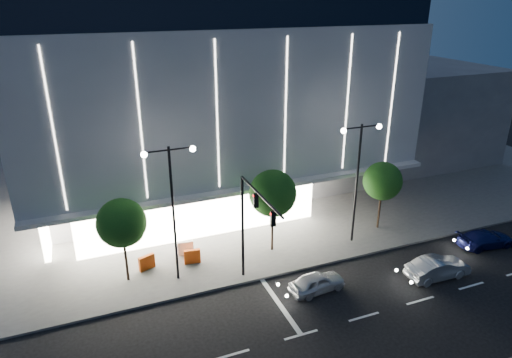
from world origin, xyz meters
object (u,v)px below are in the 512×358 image
Objects in this scene: traffic_mast at (251,217)px; tree_mid at (273,196)px; street_lamp_west at (172,195)px; car_third at (485,239)px; car_second at (438,268)px; barrier_a at (147,262)px; tree_left at (122,225)px; car_lead at (317,282)px; barrier_d at (186,248)px; street_lamp_east at (358,167)px; tree_right at (382,183)px; barrier_c at (192,256)px.

tree_mid is at bearing 50.58° from traffic_mast.
car_third is (21.66, -4.10, -5.34)m from street_lamp_west.
barrier_a is (-17.29, 7.70, -0.05)m from car_second.
tree_left is 3.70m from barrier_a.
tree_mid reaches higher than car_lead.
car_lead is at bearing 79.97° from car_second.
street_lamp_east is at bearing -5.72° from barrier_d.
car_second is at bearing -43.51° from barrier_a.
tree_mid is (-5.97, 1.02, -1.62)m from street_lamp_east.
tree_left is 5.20× the size of barrier_d.
car_second is (11.61, -3.26, -4.33)m from traffic_mast.
tree_right is at bearing 0.63° from barrier_d.
tree_left is 1.36× the size of car_third.
street_lamp_west is at bearing 85.00° from car_third.
barrier_a is at bearing 173.10° from street_lamp_east.
street_lamp_east is (13.00, 0.00, 0.00)m from street_lamp_west.
car_lead is 8.07m from car_second.
barrier_c is at bearing 4.85° from tree_left.
street_lamp_east reaches higher than car_lead.
tree_left reaches higher than barrier_c.
tree_mid is (10.00, 0.00, 0.30)m from tree_left.
traffic_mast is 4.82m from tree_mid.
tree_left is 1.04× the size of tree_right.
street_lamp_west is 22.68m from car_third.
barrier_d is at bearing 60.84° from car_second.
traffic_mast is 9.43m from street_lamp_east.
tree_right is 5.01× the size of barrier_d.
barrier_d is at bearing 104.02° from barrier_c.
car_third is (5.63, -5.12, -3.27)m from tree_right.
tree_left is at bearing -169.25° from barrier_a.
car_lead is 0.86× the size of car_third.
barrier_a and barrier_c have the same top height.
traffic_mast reaches higher than car_lead.
tree_left is at bearing 83.97° from car_third.
street_lamp_west is at bearing 146.35° from traffic_mast.
car_third is at bearing -33.63° from barrier_a.
barrier_d is at bearing 37.88° from car_lead.
tree_left is (-6.97, 3.68, -0.99)m from traffic_mast.
tree_left is 10.00m from tree_mid.
car_second is 18.93m from barrier_a.
tree_left reaches higher than car_second.
car_lead is 3.28× the size of barrier_c.
barrier_c is at bearing 46.99° from street_lamp_west.
traffic_mast is 12.82m from car_second.
barrier_d is (2.82, 0.88, 0.00)m from barrier_a.
street_lamp_west is at bearing -176.36° from tree_right.
barrier_c is (2.97, -0.39, 0.00)m from barrier_a.
tree_mid is 5.59× the size of barrier_a.
tree_right reaches higher than car_lead.
street_lamp_west reaches higher than traffic_mast.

